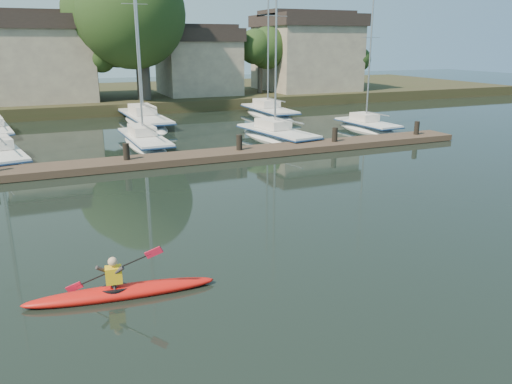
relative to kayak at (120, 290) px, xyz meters
name	(u,v)px	position (x,y,z in m)	size (l,w,h in m)	color
ground	(322,270)	(5.31, -0.65, -0.18)	(160.00, 160.00, 0.00)	black
kayak	(120,290)	(0.00, 0.00, 0.00)	(4.65, 1.20, 1.47)	red
dock	(186,158)	(5.31, 13.35, 0.03)	(34.00, 2.00, 1.80)	#4E3A2C
sailboat_1	(1,163)	(-3.62, 17.54, -0.36)	(3.55, 8.23, 13.08)	silver
sailboat_2	(145,148)	(4.18, 18.60, -0.35)	(2.27, 8.43, 13.84)	silver
sailboat_3	(277,142)	(12.36, 17.12, -0.37)	(3.41, 8.30, 13.00)	silver
sailboat_4	(367,132)	(19.84, 17.93, -0.36)	(2.39, 6.58, 10.97)	silver
sailboat_6	(145,126)	(5.81, 26.87, -0.38)	(2.77, 11.11, 17.52)	silver
sailboat_7	(269,118)	(16.31, 27.06, -0.39)	(2.39, 8.70, 13.99)	silver
shore	(129,71)	(6.93, 39.64, 3.05)	(90.00, 25.25, 12.75)	#2B3118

